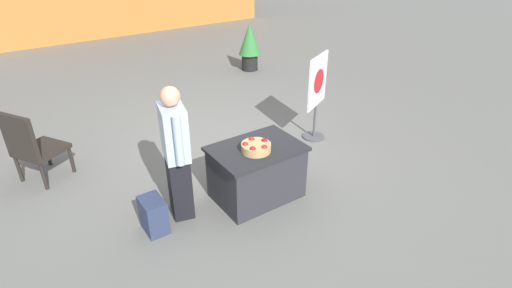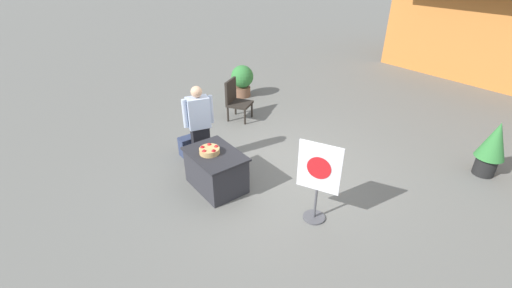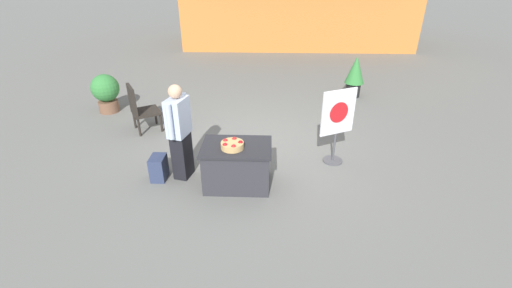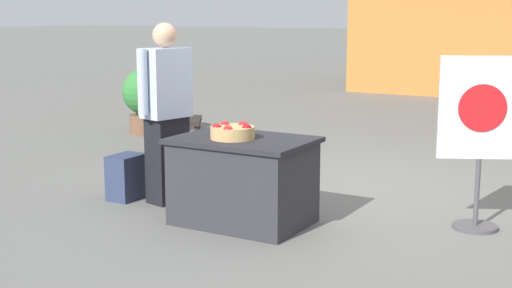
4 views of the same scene
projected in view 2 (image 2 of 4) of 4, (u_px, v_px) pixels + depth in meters
ground_plane at (279, 169)px, 6.89m from camera, size 120.00×120.00×0.00m
display_table at (216, 170)px, 6.20m from camera, size 1.11×0.79×0.72m
apple_basket at (209, 150)px, 6.00m from camera, size 0.36×0.36×0.13m
person_visitor at (199, 125)px, 6.74m from camera, size 0.35×0.60×1.64m
backpack at (188, 146)px, 7.26m from camera, size 0.24×0.34×0.42m
poster_board at (318, 178)px, 5.23m from camera, size 0.62×0.36×1.40m
patio_chair at (236, 99)px, 8.70m from camera, size 0.76×0.76×1.04m
potted_plant_near_left at (242, 79)px, 10.11m from camera, size 0.66×0.66×0.94m
potted_plant_far_right at (493, 146)px, 6.43m from camera, size 0.52×0.52×1.12m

